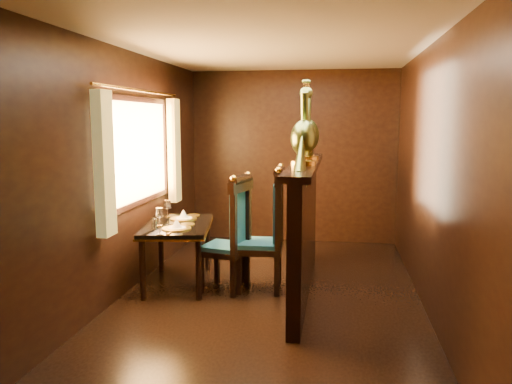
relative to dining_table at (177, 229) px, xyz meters
The scene contains 8 objects.
ground 1.25m from the dining_table, 14.77° to the right, with size 5.00×5.00×0.00m, color black.
room_shell 1.40m from the dining_table, 15.03° to the right, with size 3.04×5.04×2.52m.
partition 1.38m from the dining_table, ahead, with size 0.26×2.70×1.36m.
dining_table is the anchor object (origin of this frame).
chair_left 0.68m from the dining_table, 11.70° to the right, with size 0.54×0.56×1.25m.
chair_right 1.04m from the dining_table, ahead, with size 0.50×0.53×1.33m.
peacock_left 1.83m from the dining_table, 13.12° to the right, with size 0.26×0.69×0.82m, color #194B31, non-canonical shape.
peacock_right 1.84m from the dining_table, 13.14° to the left, with size 0.26×0.70×0.83m, color #194B31, non-canonical shape.
Camera 1 is at (0.65, -4.81, 1.79)m, focal length 35.00 mm.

